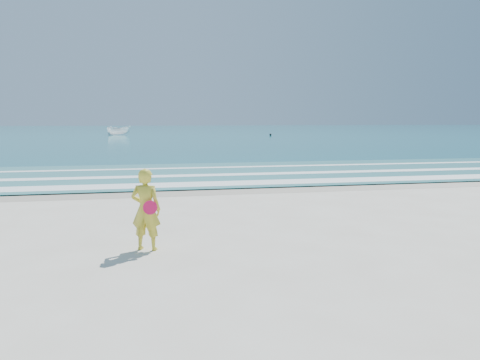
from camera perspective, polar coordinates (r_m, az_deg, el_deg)
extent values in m
plane|color=silver|center=(8.21, 2.13, -10.58)|extent=(400.00, 400.00, 0.00)
cube|color=#B2A893|center=(16.87, -5.19, -1.28)|extent=(400.00, 2.40, 0.00)
cube|color=#19727F|center=(112.62, -10.80, 5.94)|extent=(400.00, 190.00, 0.04)
cube|color=#59B7AD|center=(21.80, -6.69, 0.77)|extent=(400.00, 10.00, 0.01)
cube|color=white|center=(18.15, -5.66, -0.52)|extent=(400.00, 1.40, 0.01)
cube|color=white|center=(21.01, -6.49, 0.54)|extent=(400.00, 0.90, 0.01)
cube|color=white|center=(24.28, -7.21, 1.45)|extent=(400.00, 0.60, 0.01)
imported|color=white|center=(80.19, -14.57, 5.88)|extent=(3.98, 1.66, 1.51)
sphere|color=black|center=(74.63, 3.73, 5.55)|extent=(0.34, 0.34, 0.34)
imported|color=gold|center=(9.25, -11.40, -3.54)|extent=(0.68, 0.56, 1.60)
cylinder|color=#F91653|center=(9.06, -10.90, -3.32)|extent=(0.27, 0.08, 0.27)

